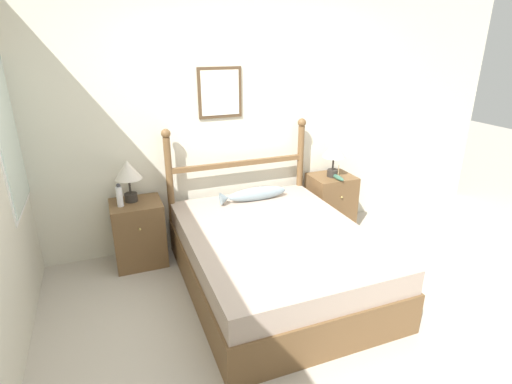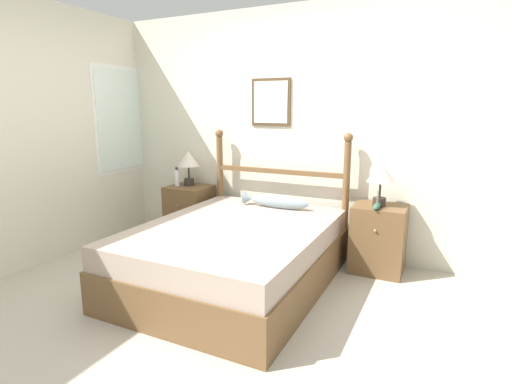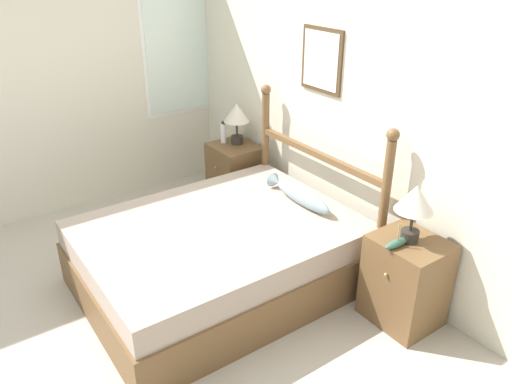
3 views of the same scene
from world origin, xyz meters
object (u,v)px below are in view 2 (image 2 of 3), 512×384
object	(u,v)px
bottle	(177,177)
model_boat	(377,206)
table_lamp_right	(381,175)
nightstand_left	(190,213)
bed	(235,255)
fish_pillow	(275,201)
nightstand_right	(378,239)
table_lamp_left	(188,161)

from	to	relation	value
bottle	model_boat	bearing A→B (deg)	-2.29
table_lamp_right	nightstand_left	bearing A→B (deg)	179.59
bottle	model_boat	size ratio (longest dim) A/B	1.05
nightstand_left	table_lamp_right	world-z (taller)	table_lamp_right
bed	table_lamp_right	size ratio (longest dim) A/B	4.93
table_lamp_right	fish_pillow	size ratio (longest dim) A/B	0.57
table_lamp_right	bottle	bearing A→B (deg)	-179.33
model_boat	nightstand_right	bearing A→B (deg)	84.80
model_boat	table_lamp_left	bearing A→B (deg)	175.20
bed	nightstand_left	world-z (taller)	nightstand_left
nightstand_right	nightstand_left	bearing A→B (deg)	180.00
nightstand_left	nightstand_right	bearing A→B (deg)	0.00
fish_pillow	model_boat	bearing A→B (deg)	-0.06
bottle	fish_pillow	bearing A→B (deg)	-4.01
table_lamp_left	model_boat	bearing A→B (deg)	-4.80
nightstand_left	table_lamp_left	distance (m)	0.61
model_boat	table_lamp_right	bearing A→B (deg)	89.82
bottle	nightstand_left	bearing A→B (deg)	17.53
bottle	model_boat	distance (m)	2.28
bed	model_boat	xyz separation A→B (m)	(1.06, 0.71, 0.40)
bottle	bed	bearing A→B (deg)	-33.55
table_lamp_right	fish_pillow	distance (m)	1.05
nightstand_right	model_boat	distance (m)	0.37
nightstand_left	model_boat	distance (m)	2.17
table_lamp_left	bottle	xyz separation A→B (m)	(-0.10, -0.09, -0.19)
bed	bottle	world-z (taller)	bottle
table_lamp_left	fish_pillow	distance (m)	1.23
table_lamp_left	nightstand_left	bearing A→B (deg)	-59.17
bed	fish_pillow	bearing A→B (deg)	84.19
nightstand_left	bottle	bearing A→B (deg)	-162.47
table_lamp_left	fish_pillow	world-z (taller)	table_lamp_left
bed	nightstand_right	bearing A→B (deg)	38.10
bed	model_boat	distance (m)	1.34
table_lamp_left	fish_pillow	size ratio (longest dim) A/B	0.57
bed	nightstand_left	bearing A→B (deg)	141.90
bed	bottle	distance (m)	1.53
nightstand_right	model_boat	bearing A→B (deg)	-95.20
table_lamp_right	fish_pillow	bearing A→B (deg)	-173.30
nightstand_right	fish_pillow	world-z (taller)	fish_pillow
bottle	nightstand_right	bearing A→B (deg)	1.05
fish_pillow	bottle	bearing A→B (deg)	175.99
table_lamp_left	table_lamp_right	world-z (taller)	same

